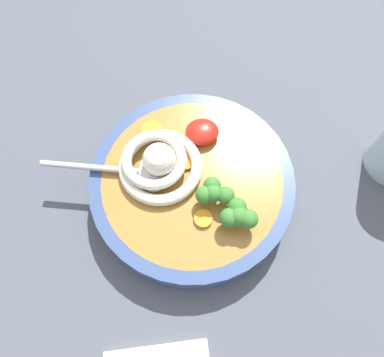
{
  "coord_description": "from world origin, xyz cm",
  "views": [
    {
      "loc": [
        5.78,
        20.2,
        50.26
      ],
      "look_at": [
        3.67,
        1.28,
        7.45
      ],
      "focal_mm": 33.81,
      "sensor_mm": 36.0,
      "label": 1
    }
  ],
  "objects": [
    {
      "name": "carrot_slice_far",
      "position": [
        4.28,
        -1.41,
        7.69
      ],
      "size": [
        2.97,
        2.97,
        0.48
      ],
      "primitive_type": "cylinder",
      "color": "orange",
      "rests_on": "soup_bowl"
    },
    {
      "name": "soup_spoon",
      "position": [
        9.64,
        0.04,
        8.25
      ],
      "size": [
        17.53,
        6.83,
        1.6
      ],
      "rotation": [
        0.0,
        0.0,
        6.08
      ],
      "color": "#B7B7BC",
      "rests_on": "soup_bowl"
    },
    {
      "name": "carrot_slice_beside_chili",
      "position": [
        5.25,
        -4.83,
        7.74
      ],
      "size": [
        2.21,
        2.21,
        0.58
      ],
      "primitive_type": "cylinder",
      "color": "orange",
      "rests_on": "soup_bowl"
    },
    {
      "name": "carrot_slice_rear",
      "position": [
        8.4,
        -6.35,
        7.78
      ],
      "size": [
        2.86,
        2.86,
        0.65
      ],
      "primitive_type": "cylinder",
      "color": "orange",
      "rests_on": "soup_bowl"
    },
    {
      "name": "carrot_slice_extra_a",
      "position": [
        2.92,
        6.93,
        7.73
      ],
      "size": [
        2.28,
        2.28,
        0.56
      ],
      "primitive_type": "cylinder",
      "color": "orange",
      "rests_on": "soup_bowl"
    },
    {
      "name": "table_slab",
      "position": [
        0.0,
        0.0,
        1.41
      ],
      "size": [
        113.9,
        113.9,
        2.83
      ],
      "primitive_type": "cube",
      "color": "#474C56",
      "rests_on": "ground"
    },
    {
      "name": "soup_bowl",
      "position": [
        3.67,
        1.28,
        5.22
      ],
      "size": [
        26.86,
        26.86,
        4.63
      ],
      "color": "#334775",
      "rests_on": "table_slab"
    },
    {
      "name": "broccoli_floret_beside_noodles",
      "position": [
        -1.1,
        7.58,
        9.73
      ],
      "size": [
        4.59,
        3.95,
        3.63
      ],
      "color": "#7A9E60",
      "rests_on": "soup_bowl"
    },
    {
      "name": "chili_sauce_dollop",
      "position": [
        1.6,
        -4.94,
        8.47
      ],
      "size": [
        4.53,
        4.07,
        2.04
      ],
      "primitive_type": "ellipsoid",
      "color": "red",
      "rests_on": "soup_bowl"
    },
    {
      "name": "noodle_pile",
      "position": [
        7.75,
        -0.67,
        8.96
      ],
      "size": [
        11.99,
        11.75,
        4.82
      ],
      "color": "silver",
      "rests_on": "soup_bowl"
    },
    {
      "name": "broccoli_floret_left",
      "position": [
        1.47,
        4.36,
        9.59
      ],
      "size": [
        4.31,
        3.71,
        3.41
      ],
      "color": "#7A9E60",
      "rests_on": "soup_bowl"
    }
  ]
}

